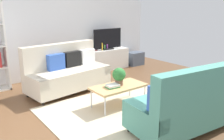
{
  "coord_description": "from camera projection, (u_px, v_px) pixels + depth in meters",
  "views": [
    {
      "loc": [
        -2.74,
        -3.41,
        1.93
      ],
      "look_at": [
        0.14,
        0.37,
        0.65
      ],
      "focal_mm": 37.83,
      "sensor_mm": 36.0,
      "label": 1
    }
  ],
  "objects": [
    {
      "name": "ground_plane",
      "position": [
        118.0,
        106.0,
        4.73
      ],
      "size": [
        7.68,
        7.68,
        0.0
      ],
      "primitive_type": "plane",
      "color": "brown"
    },
    {
      "name": "tv_console",
      "position": [
        107.0,
        59.0,
        7.44
      ],
      "size": [
        1.4,
        0.44,
        0.64
      ],
      "primitive_type": "cube",
      "color": "silver",
      "rests_on": "ground_plane"
    },
    {
      "name": "couch_green",
      "position": [
        189.0,
        104.0,
        3.72
      ],
      "size": [
        1.98,
        1.05,
        1.1
      ],
      "rotation": [
        0.0,
        0.0,
        -0.11
      ],
      "color": "teal",
      "rests_on": "ground_plane"
    },
    {
      "name": "bottle_0",
      "position": [
        102.0,
        47.0,
        7.17
      ],
      "size": [
        0.04,
        0.04,
        0.23
      ],
      "primitive_type": "cylinder",
      "color": "gold",
      "rests_on": "tv_console"
    },
    {
      "name": "potted_plant",
      "position": [
        119.0,
        75.0,
        4.64
      ],
      "size": [
        0.27,
        0.27,
        0.35
      ],
      "color": "brown",
      "rests_on": "coffee_table"
    },
    {
      "name": "area_rug",
      "position": [
        123.0,
        109.0,
        4.58
      ],
      "size": [
        2.9,
        2.2,
        0.01
      ],
      "primitive_type": "cube",
      "color": "beige",
      "rests_on": "ground_plane"
    },
    {
      "name": "couch_beige",
      "position": [
        67.0,
        72.0,
        5.51
      ],
      "size": [
        1.99,
        1.08,
        1.1
      ],
      "rotation": [
        0.0,
        0.0,
        3.27
      ],
      "color": "beige",
      "rests_on": "ground_plane"
    },
    {
      "name": "table_book_0",
      "position": [
        113.0,
        87.0,
        4.54
      ],
      "size": [
        0.25,
        0.2,
        0.03
      ],
      "primitive_type": "cube",
      "rotation": [
        0.0,
        0.0,
        -0.08
      ],
      "color": "#3F8C4C",
      "rests_on": "coffee_table"
    },
    {
      "name": "table_book_1",
      "position": [
        113.0,
        85.0,
        4.53
      ],
      "size": [
        0.25,
        0.19,
        0.04
      ],
      "primitive_type": "cube",
      "rotation": [
        0.0,
        0.0,
        -0.05
      ],
      "color": "silver",
      "rests_on": "table_book_0"
    },
    {
      "name": "wall_far",
      "position": [
        55.0,
        25.0,
        6.5
      ],
      "size": [
        6.4,
        0.12,
        2.9
      ],
      "primitive_type": "cube",
      "color": "silver",
      "rests_on": "ground_plane"
    },
    {
      "name": "vase_1",
      "position": [
        96.0,
        48.0,
        7.14
      ],
      "size": [
        0.13,
        0.13,
        0.13
      ],
      "primitive_type": "cylinder",
      "color": "#B24C4C",
      "rests_on": "tv_console"
    },
    {
      "name": "bottle_2",
      "position": [
        107.0,
        47.0,
        7.28
      ],
      "size": [
        0.05,
        0.05,
        0.17
      ],
      "primitive_type": "cylinder",
      "color": "purple",
      "rests_on": "tv_console"
    },
    {
      "name": "coffee_table",
      "position": [
        119.0,
        87.0,
        4.66
      ],
      "size": [
        1.1,
        0.56,
        0.42
      ],
      "color": "tan",
      "rests_on": "ground_plane"
    },
    {
      "name": "bottle_1",
      "position": [
        105.0,
        47.0,
        7.23
      ],
      "size": [
        0.05,
        0.05,
        0.16
      ],
      "primitive_type": "cylinder",
      "color": "#3F8C4C",
      "rests_on": "tv_console"
    },
    {
      "name": "tv",
      "position": [
        108.0,
        39.0,
        7.26
      ],
      "size": [
        1.0,
        0.2,
        0.64
      ],
      "color": "black",
      "rests_on": "tv_console"
    },
    {
      "name": "storage_trunk",
      "position": [
        135.0,
        58.0,
        8.03
      ],
      "size": [
        0.52,
        0.4,
        0.44
      ],
      "primitive_type": "cube",
      "color": "#4C5666",
      "rests_on": "ground_plane"
    },
    {
      "name": "vase_0",
      "position": [
        91.0,
        48.0,
        7.03
      ],
      "size": [
        0.12,
        0.12,
        0.18
      ],
      "primitive_type": "cylinder",
      "color": "#33B29E",
      "rests_on": "tv_console"
    }
  ]
}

